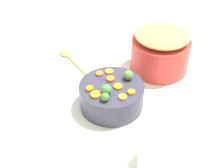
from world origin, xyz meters
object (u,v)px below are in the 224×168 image
object	(u,v)px
serving_bowl_carrots	(112,96)
metal_pot	(160,55)
casserole_dish	(171,160)
wooden_spoon	(70,58)

from	to	relation	value
serving_bowl_carrots	metal_pot	xyz separation A→B (m)	(-0.28, -0.14, 0.02)
casserole_dish	metal_pot	bearing A→B (deg)	-116.22
wooden_spoon	casserole_dish	xyz separation A→B (m)	(-0.10, 0.68, 0.04)
serving_bowl_carrots	casserole_dish	world-z (taller)	casserole_dish
serving_bowl_carrots	wooden_spoon	xyz separation A→B (m)	(0.06, -0.36, -0.04)
casserole_dish	serving_bowl_carrots	bearing A→B (deg)	-81.57
serving_bowl_carrots	wooden_spoon	bearing A→B (deg)	-81.24
metal_pot	wooden_spoon	xyz separation A→B (m)	(0.33, -0.22, -0.06)
wooden_spoon	serving_bowl_carrots	bearing A→B (deg)	98.76
metal_pot	wooden_spoon	bearing A→B (deg)	-32.73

